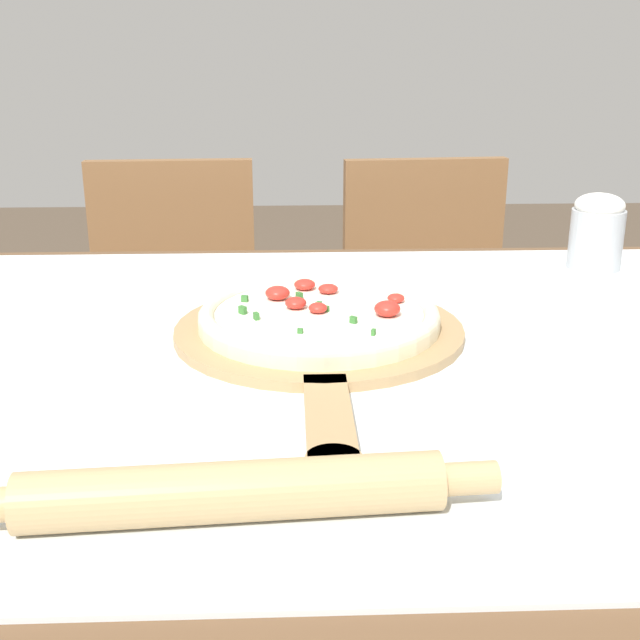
{
  "coord_description": "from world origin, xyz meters",
  "views": [
    {
      "loc": [
        -0.05,
        -0.89,
        1.12
      ],
      "look_at": [
        -0.01,
        0.02,
        0.81
      ],
      "focal_mm": 45.0,
      "sensor_mm": 36.0,
      "label": 1
    }
  ],
  "objects_px": {
    "chair_right": "(429,324)",
    "flour_cup": "(597,231)",
    "rolling_pin": "(232,492)",
    "pizza_peel": "(320,336)",
    "chair_left": "(175,327)",
    "pizza": "(319,316)"
  },
  "relations": [
    {
      "from": "pizza",
      "to": "pizza_peel",
      "type": "bearing_deg",
      "value": -90.58
    },
    {
      "from": "pizza",
      "to": "flour_cup",
      "type": "distance_m",
      "value": 0.55
    },
    {
      "from": "chair_left",
      "to": "pizza_peel",
      "type": "bearing_deg",
      "value": -73.04
    },
    {
      "from": "rolling_pin",
      "to": "chair_right",
      "type": "bearing_deg",
      "value": 73.33
    },
    {
      "from": "pizza_peel",
      "to": "flour_cup",
      "type": "relative_size",
      "value": 4.43
    },
    {
      "from": "chair_right",
      "to": "flour_cup",
      "type": "height_order",
      "value": "flour_cup"
    },
    {
      "from": "pizza",
      "to": "chair_right",
      "type": "distance_m",
      "value": 0.92
    },
    {
      "from": "pizza_peel",
      "to": "chair_right",
      "type": "distance_m",
      "value": 0.94
    },
    {
      "from": "pizza_peel",
      "to": "rolling_pin",
      "type": "distance_m",
      "value": 0.39
    },
    {
      "from": "rolling_pin",
      "to": "chair_right",
      "type": "height_order",
      "value": "chair_right"
    },
    {
      "from": "rolling_pin",
      "to": "chair_left",
      "type": "bearing_deg",
      "value": 100.31
    },
    {
      "from": "pizza_peel",
      "to": "flour_cup",
      "type": "height_order",
      "value": "flour_cup"
    },
    {
      "from": "rolling_pin",
      "to": "chair_right",
      "type": "distance_m",
      "value": 1.32
    },
    {
      "from": "chair_left",
      "to": "pizza",
      "type": "bearing_deg",
      "value": -72.57
    },
    {
      "from": "pizza",
      "to": "chair_right",
      "type": "height_order",
      "value": "chair_right"
    },
    {
      "from": "pizza",
      "to": "chair_left",
      "type": "height_order",
      "value": "chair_left"
    },
    {
      "from": "rolling_pin",
      "to": "chair_right",
      "type": "xyz_separation_m",
      "value": [
        0.37,
        1.23,
        -0.3
      ]
    },
    {
      "from": "chair_right",
      "to": "flour_cup",
      "type": "distance_m",
      "value": 0.64
    },
    {
      "from": "pizza",
      "to": "chair_left",
      "type": "xyz_separation_m",
      "value": [
        -0.3,
        0.82,
        -0.3
      ]
    },
    {
      "from": "chair_right",
      "to": "flour_cup",
      "type": "relative_size",
      "value": 7.18
    },
    {
      "from": "pizza_peel",
      "to": "chair_left",
      "type": "xyz_separation_m",
      "value": [
        -0.3,
        0.85,
        -0.28
      ]
    },
    {
      "from": "pizza",
      "to": "chair_right",
      "type": "bearing_deg",
      "value": 70.74
    }
  ]
}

